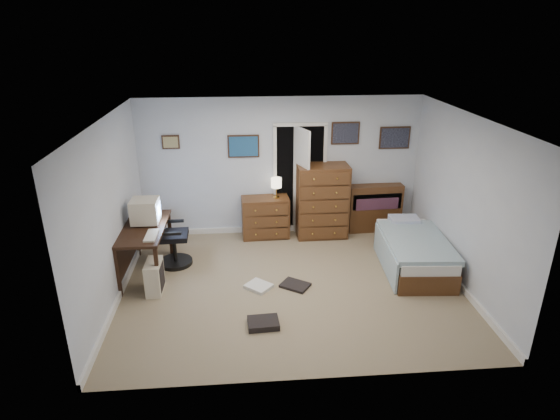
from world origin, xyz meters
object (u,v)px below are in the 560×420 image
object	(u,v)px
low_dresser	(265,217)
computer_desk	(138,238)
office_chair	(170,240)
bed	(413,251)
tall_dresser	(322,201)

from	to	relation	value
low_dresser	computer_desk	bearing A→B (deg)	-151.44
office_chair	bed	bearing A→B (deg)	-7.81
office_chair	computer_desk	bearing A→B (deg)	-148.56
computer_desk	low_dresser	bearing A→B (deg)	31.94
low_dresser	tall_dresser	world-z (taller)	tall_dresser
office_chair	bed	world-z (taller)	office_chair
computer_desk	bed	world-z (taller)	computer_desk
office_chair	bed	xyz separation A→B (m)	(3.86, -0.41, -0.16)
office_chair	tall_dresser	xyz separation A→B (m)	(2.61, 0.93, 0.24)
office_chair	tall_dresser	bearing A→B (deg)	17.81
office_chair	bed	distance (m)	3.89
computer_desk	low_dresser	distance (m)	2.36
office_chair	low_dresser	bearing A→B (deg)	29.25
computer_desk	tall_dresser	xyz separation A→B (m)	(3.03, 1.20, 0.06)
computer_desk	tall_dresser	bearing A→B (deg)	22.12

